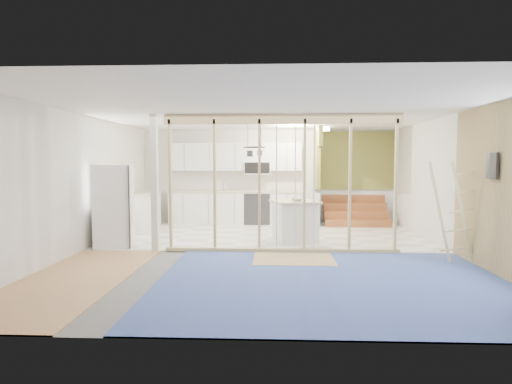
{
  "coord_description": "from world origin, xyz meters",
  "views": [
    {
      "loc": [
        0.15,
        -7.97,
        1.71
      ],
      "look_at": [
        -0.21,
        0.6,
        1.11
      ],
      "focal_mm": 30.0,
      "sensor_mm": 36.0,
      "label": 1
    }
  ],
  "objects": [
    {
      "name": "room",
      "position": [
        0.0,
        0.0,
        1.3
      ],
      "size": [
        7.01,
        8.01,
        2.61
      ],
      "color": "slate",
      "rests_on": "ground"
    },
    {
      "name": "floor_overlays",
      "position": [
        0.07,
        0.06,
        0.01
      ],
      "size": [
        7.0,
        8.0,
        0.03
      ],
      "color": "white",
      "rests_on": "room"
    },
    {
      "name": "stud_frame",
      "position": [
        -0.22,
        -0.0,
        1.58
      ],
      "size": [
        4.66,
        0.14,
        2.6
      ],
      "color": "#CAB97B",
      "rests_on": "room"
    },
    {
      "name": "base_cabinets",
      "position": [
        -1.61,
        3.36,
        0.47
      ],
      "size": [
        4.45,
        2.24,
        0.93
      ],
      "color": "white",
      "rests_on": "room"
    },
    {
      "name": "upper_cabinets",
      "position": [
        -0.84,
        3.82,
        1.82
      ],
      "size": [
        3.6,
        0.41,
        0.85
      ],
      "color": "white",
      "rests_on": "room"
    },
    {
      "name": "green_partition",
      "position": [
        2.04,
        3.66,
        0.94
      ],
      "size": [
        2.25,
        1.51,
        2.6
      ],
      "color": "olive",
      "rests_on": "room"
    },
    {
      "name": "pot_rack",
      "position": [
        -0.31,
        1.89,
        2.0
      ],
      "size": [
        0.52,
        0.52,
        0.72
      ],
      "color": "black",
      "rests_on": "room"
    },
    {
      "name": "electrical_panel",
      "position": [
        3.43,
        -1.4,
        1.65
      ],
      "size": [
        0.04,
        0.3,
        0.4
      ],
      "primitive_type": "cube",
      "color": "#333337",
      "rests_on": "room"
    },
    {
      "name": "ceiling_light",
      "position": [
        1.4,
        3.0,
        2.54
      ],
      "size": [
        0.32,
        0.32,
        0.08
      ],
      "primitive_type": "cylinder",
      "color": "#FFEABF",
      "rests_on": "room"
    },
    {
      "name": "fridge",
      "position": [
        -3.05,
        0.45,
        0.83
      ],
      "size": [
        0.84,
        0.82,
        1.66
      ],
      "rotation": [
        0.0,
        0.0,
        0.2
      ],
      "color": "white",
      "rests_on": "room"
    },
    {
      "name": "island",
      "position": [
        0.6,
        1.1,
        0.44
      ],
      "size": [
        1.12,
        1.12,
        0.89
      ],
      "rotation": [
        0.0,
        0.0,
        0.27
      ],
      "color": "white",
      "rests_on": "room"
    },
    {
      "name": "bowl",
      "position": [
        0.64,
        1.0,
        0.92
      ],
      "size": [
        0.31,
        0.31,
        0.07
      ],
      "primitive_type": "imported",
      "rotation": [
        0.0,
        0.0,
        -0.17
      ],
      "color": "silver",
      "rests_on": "island"
    },
    {
      "name": "soap_bottle_a",
      "position": [
        -1.2,
        3.62,
        1.07
      ],
      "size": [
        0.13,
        0.13,
        0.29
      ],
      "primitive_type": "imported",
      "rotation": [
        0.0,
        0.0,
        -0.15
      ],
      "color": "#9FA1B1",
      "rests_on": "base_cabinets"
    },
    {
      "name": "soap_bottle_b",
      "position": [
        -0.0,
        3.8,
        1.02
      ],
      "size": [
        0.1,
        0.1,
        0.19
      ],
      "primitive_type": "imported",
      "rotation": [
        0.0,
        0.0,
        0.21
      ],
      "color": "silver",
      "rests_on": "base_cabinets"
    },
    {
      "name": "ladder",
      "position": [
        3.18,
        -0.7,
        0.87
      ],
      "size": [
        0.91,
        0.15,
        1.71
      ],
      "rotation": [
        0.0,
        0.0,
        -0.27
      ],
      "color": "#D7C483",
      "rests_on": "room"
    }
  ]
}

